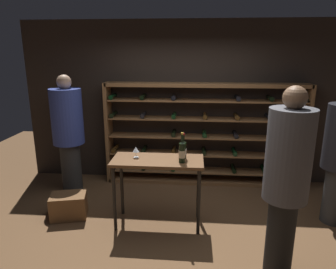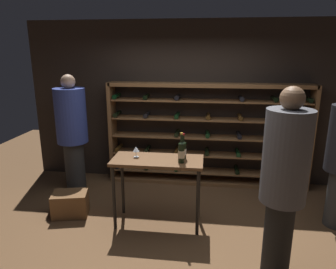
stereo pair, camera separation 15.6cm
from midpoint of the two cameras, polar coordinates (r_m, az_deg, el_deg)
ground_plane at (r=4.21m, az=2.47°, el=-17.44°), size 9.59×9.59×0.00m
back_wall at (r=5.41m, az=4.24°, el=5.87°), size 5.58×0.10×2.79m
wine_rack at (r=5.31m, az=8.15°, el=-0.19°), size 3.42×0.32×1.77m
tasting_table at (r=4.01m, az=-0.85°, el=-6.24°), size 1.18×0.52×0.92m
person_guest_blue_shirt at (r=5.22m, az=-16.66°, el=1.11°), size 0.51×0.50×1.93m
person_bystander_red_print at (r=3.22m, az=22.10°, el=-7.46°), size 0.44×0.44×1.97m
wine_crate at (r=4.66m, az=-16.79°, el=-12.27°), size 0.55×0.44×0.34m
wine_bottle_black_capsule at (r=3.81m, az=3.68°, el=-3.27°), size 0.08×0.08×0.39m
wine_bottle_red_label at (r=3.95m, az=3.97°, el=-2.85°), size 0.08×0.08×0.34m
wine_glass_stemmed_left at (r=4.03m, az=-4.87°, el=-2.82°), size 0.08×0.08×0.14m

